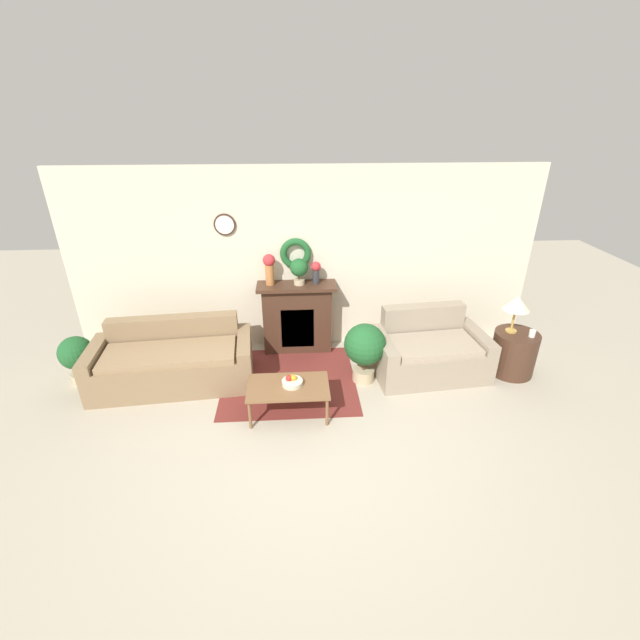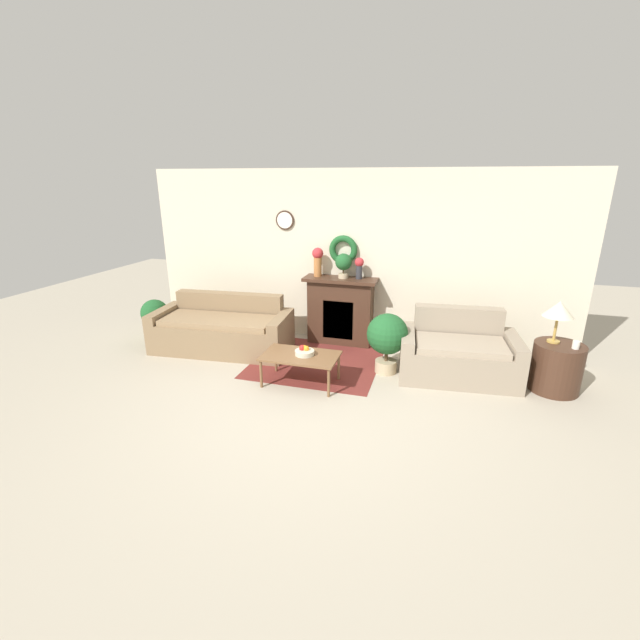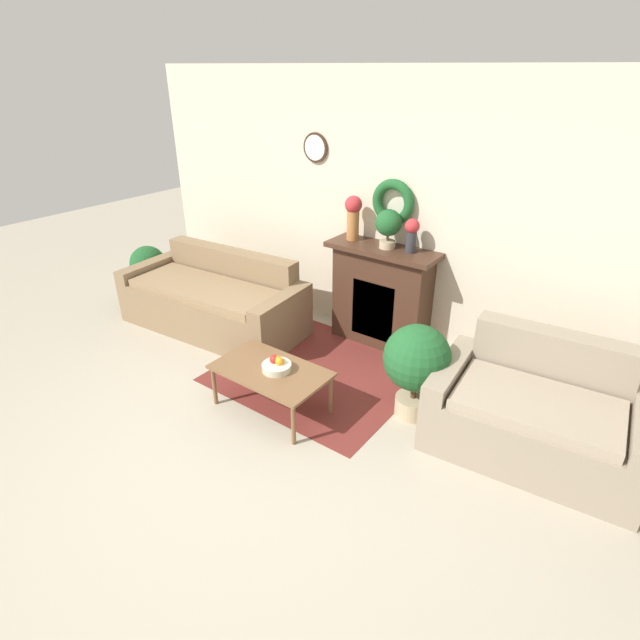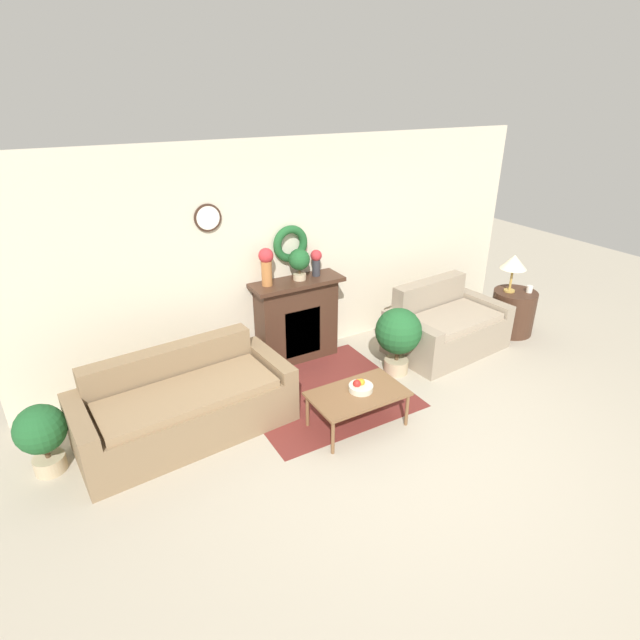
{
  "view_description": "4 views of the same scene",
  "coord_description": "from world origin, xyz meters",
  "px_view_note": "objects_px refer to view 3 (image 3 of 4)",
  "views": [
    {
      "loc": [
        -0.15,
        -3.47,
        3.35
      ],
      "look_at": [
        0.17,
        1.53,
        0.88
      ],
      "focal_mm": 24.0,
      "sensor_mm": 36.0,
      "label": 1
    },
    {
      "loc": [
        1.4,
        -4.03,
        2.55
      ],
      "look_at": [
        -0.14,
        1.23,
        0.73
      ],
      "focal_mm": 24.0,
      "sensor_mm": 36.0,
      "label": 2
    },
    {
      "loc": [
        2.18,
        -1.85,
        2.68
      ],
      "look_at": [
        -0.14,
        1.28,
        0.68
      ],
      "focal_mm": 28.0,
      "sensor_mm": 36.0,
      "label": 3
    },
    {
      "loc": [
        -2.72,
        -2.73,
        3.19
      ],
      "look_at": [
        -0.26,
        1.52,
        0.9
      ],
      "focal_mm": 28.0,
      "sensor_mm": 36.0,
      "label": 4
    }
  ],
  "objects_px": {
    "potted_plant_on_mantel": "(388,225)",
    "potted_plant_floor_by_loveseat": "(416,362)",
    "coffee_table": "(271,373)",
    "vase_on_mantel_right": "(412,233)",
    "fruit_bowl": "(277,365)",
    "fireplace": "(381,296)",
    "loveseat_right": "(536,414)",
    "vase_on_mantel_left": "(353,214)",
    "potted_plant_floor_by_couch": "(149,267)",
    "couch_left": "(215,301)"
  },
  "relations": [
    {
      "from": "vase_on_mantel_left",
      "to": "vase_on_mantel_right",
      "type": "height_order",
      "value": "vase_on_mantel_left"
    },
    {
      "from": "loveseat_right",
      "to": "coffee_table",
      "type": "height_order",
      "value": "loveseat_right"
    },
    {
      "from": "couch_left",
      "to": "fruit_bowl",
      "type": "height_order",
      "value": "couch_left"
    },
    {
      "from": "fruit_bowl",
      "to": "potted_plant_floor_by_loveseat",
      "type": "xyz_separation_m",
      "value": [
        0.97,
        0.62,
        0.08
      ]
    },
    {
      "from": "fruit_bowl",
      "to": "loveseat_right",
      "type": "bearing_deg",
      "value": 22.77
    },
    {
      "from": "potted_plant_floor_by_loveseat",
      "to": "potted_plant_floor_by_couch",
      "type": "bearing_deg",
      "value": 177.08
    },
    {
      "from": "fireplace",
      "to": "fruit_bowl",
      "type": "relative_size",
      "value": 4.61
    },
    {
      "from": "fireplace",
      "to": "fruit_bowl",
      "type": "xyz_separation_m",
      "value": [
        -0.09,
        -1.55,
        -0.1
      ]
    },
    {
      "from": "couch_left",
      "to": "potted_plant_on_mantel",
      "type": "xyz_separation_m",
      "value": [
        1.72,
        0.78,
        1.0
      ]
    },
    {
      "from": "coffee_table",
      "to": "potted_plant_floor_by_loveseat",
      "type": "distance_m",
      "value": 1.22
    },
    {
      "from": "coffee_table",
      "to": "potted_plant_floor_by_couch",
      "type": "relative_size",
      "value": 1.42
    },
    {
      "from": "potted_plant_on_mantel",
      "to": "fireplace",
      "type": "bearing_deg",
      "value": 161.02
    },
    {
      "from": "fruit_bowl",
      "to": "coffee_table",
      "type": "bearing_deg",
      "value": -148.88
    },
    {
      "from": "vase_on_mantel_right",
      "to": "potted_plant_floor_by_couch",
      "type": "distance_m",
      "value": 3.42
    },
    {
      "from": "loveseat_right",
      "to": "fireplace",
      "type": "bearing_deg",
      "value": 152.15
    },
    {
      "from": "vase_on_mantel_right",
      "to": "potted_plant_on_mantel",
      "type": "xyz_separation_m",
      "value": [
        -0.24,
        -0.02,
        0.04
      ]
    },
    {
      "from": "vase_on_mantel_left",
      "to": "fireplace",
      "type": "bearing_deg",
      "value": -0.84
    },
    {
      "from": "fireplace",
      "to": "couch_left",
      "type": "height_order",
      "value": "fireplace"
    },
    {
      "from": "coffee_table",
      "to": "vase_on_mantel_right",
      "type": "bearing_deg",
      "value": 75.1
    },
    {
      "from": "potted_plant_on_mantel",
      "to": "potted_plant_floor_by_loveseat",
      "type": "relative_size",
      "value": 0.46
    },
    {
      "from": "vase_on_mantel_right",
      "to": "potted_plant_on_mantel",
      "type": "distance_m",
      "value": 0.25
    },
    {
      "from": "vase_on_mantel_right",
      "to": "fruit_bowl",
      "type": "bearing_deg",
      "value": -103.56
    },
    {
      "from": "fireplace",
      "to": "vase_on_mantel_left",
      "type": "height_order",
      "value": "vase_on_mantel_left"
    },
    {
      "from": "loveseat_right",
      "to": "potted_plant_floor_by_couch",
      "type": "xyz_separation_m",
      "value": [
        -4.76,
        0.02,
        0.1
      ]
    },
    {
      "from": "potted_plant_on_mantel",
      "to": "potted_plant_floor_by_loveseat",
      "type": "distance_m",
      "value": 1.47
    },
    {
      "from": "coffee_table",
      "to": "loveseat_right",
      "type": "bearing_deg",
      "value": 22.98
    },
    {
      "from": "vase_on_mantel_right",
      "to": "couch_left",
      "type": "bearing_deg",
      "value": -157.86
    },
    {
      "from": "fruit_bowl",
      "to": "potted_plant_on_mantel",
      "type": "relative_size",
      "value": 0.65
    },
    {
      "from": "loveseat_right",
      "to": "coffee_table",
      "type": "relative_size",
      "value": 1.65
    },
    {
      "from": "fireplace",
      "to": "vase_on_mantel_right",
      "type": "relative_size",
      "value": 3.5
    },
    {
      "from": "fruit_bowl",
      "to": "vase_on_mantel_left",
      "type": "bearing_deg",
      "value": 100.42
    },
    {
      "from": "couch_left",
      "to": "vase_on_mantel_left",
      "type": "distance_m",
      "value": 1.84
    },
    {
      "from": "fruit_bowl",
      "to": "vase_on_mantel_left",
      "type": "distance_m",
      "value": 1.82
    },
    {
      "from": "fireplace",
      "to": "potted_plant_floor_by_loveseat",
      "type": "xyz_separation_m",
      "value": [
        0.88,
        -0.93,
        -0.02
      ]
    },
    {
      "from": "vase_on_mantel_right",
      "to": "potted_plant_floor_by_loveseat",
      "type": "xyz_separation_m",
      "value": [
        0.59,
        -0.93,
        -0.75
      ]
    },
    {
      "from": "fruit_bowl",
      "to": "potted_plant_floor_by_loveseat",
      "type": "height_order",
      "value": "potted_plant_floor_by_loveseat"
    },
    {
      "from": "coffee_table",
      "to": "potted_plant_on_mantel",
      "type": "distance_m",
      "value": 1.84
    },
    {
      "from": "fireplace",
      "to": "coffee_table",
      "type": "height_order",
      "value": "fireplace"
    },
    {
      "from": "fireplace",
      "to": "potted_plant_floor_by_loveseat",
      "type": "bearing_deg",
      "value": -46.56
    },
    {
      "from": "coffee_table",
      "to": "vase_on_mantel_right",
      "type": "height_order",
      "value": "vase_on_mantel_right"
    },
    {
      "from": "fruit_bowl",
      "to": "potted_plant_floor_by_loveseat",
      "type": "relative_size",
      "value": 0.3
    },
    {
      "from": "vase_on_mantel_left",
      "to": "potted_plant_on_mantel",
      "type": "bearing_deg",
      "value": -2.73
    },
    {
      "from": "loveseat_right",
      "to": "vase_on_mantel_right",
      "type": "distance_m",
      "value": 1.96
    },
    {
      "from": "couch_left",
      "to": "coffee_table",
      "type": "distance_m",
      "value": 1.73
    },
    {
      "from": "loveseat_right",
      "to": "potted_plant_floor_by_couch",
      "type": "distance_m",
      "value": 4.76
    },
    {
      "from": "fruit_bowl",
      "to": "potted_plant_floor_by_couch",
      "type": "height_order",
      "value": "potted_plant_floor_by_couch"
    },
    {
      "from": "vase_on_mantel_right",
      "to": "coffee_table",
      "type": "bearing_deg",
      "value": -104.9
    },
    {
      "from": "fireplace",
      "to": "potted_plant_floor_by_loveseat",
      "type": "relative_size",
      "value": 1.37
    },
    {
      "from": "fruit_bowl",
      "to": "potted_plant_on_mantel",
      "type": "bearing_deg",
      "value": 85.05
    },
    {
      "from": "fireplace",
      "to": "couch_left",
      "type": "relative_size",
      "value": 0.53
    }
  ]
}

